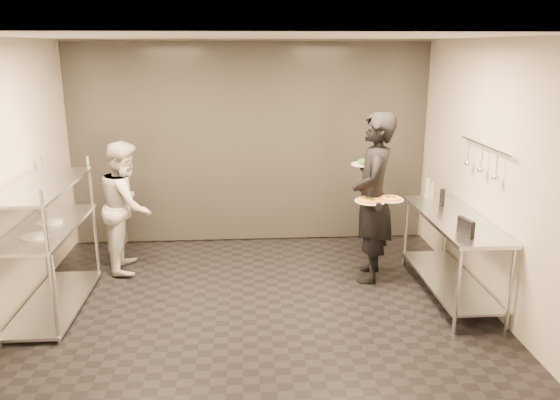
{
  "coord_description": "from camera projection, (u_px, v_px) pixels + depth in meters",
  "views": [
    {
      "loc": [
        -0.1,
        -5.51,
        2.71
      ],
      "look_at": [
        0.29,
        0.17,
        1.1
      ],
      "focal_mm": 35.0,
      "sensor_mm": 36.0,
      "label": 1
    }
  ],
  "objects": [
    {
      "name": "room_shell",
      "position": [
        251.0,
        155.0,
        6.78
      ],
      "size": [
        5.0,
        4.0,
        2.8
      ],
      "color": "black",
      "rests_on": "ground"
    },
    {
      "name": "pass_rack",
      "position": [
        48.0,
        240.0,
        5.68
      ],
      "size": [
        0.6,
        1.6,
        1.5
      ],
      "color": "silver",
      "rests_on": "ground"
    },
    {
      "name": "prep_counter",
      "position": [
        452.0,
        242.0,
        6.01
      ],
      "size": [
        0.6,
        1.8,
        0.92
      ],
      "color": "silver",
      "rests_on": "ground"
    },
    {
      "name": "utensil_rail",
      "position": [
        483.0,
        160.0,
        5.77
      ],
      "size": [
        0.07,
        1.2,
        0.31
      ],
      "color": "silver",
      "rests_on": "room_shell"
    },
    {
      "name": "waiter",
      "position": [
        373.0,
        198.0,
        6.36
      ],
      "size": [
        0.65,
        0.83,
        2.0
      ],
      "primitive_type": "imported",
      "rotation": [
        0.0,
        0.0,
        -1.83
      ],
      "color": "black",
      "rests_on": "ground"
    },
    {
      "name": "chef",
      "position": [
        127.0,
        206.0,
        6.72
      ],
      "size": [
        0.67,
        0.83,
        1.62
      ],
      "primitive_type": "imported",
      "rotation": [
        0.0,
        0.0,
        1.65
      ],
      "color": "beige",
      "rests_on": "ground"
    },
    {
      "name": "pizza_plate_near",
      "position": [
        370.0,
        200.0,
        6.16
      ],
      "size": [
        0.35,
        0.35,
        0.05
      ],
      "color": "white",
      "rests_on": "waiter"
    },
    {
      "name": "pizza_plate_far",
      "position": [
        391.0,
        199.0,
        6.16
      ],
      "size": [
        0.28,
        0.28,
        0.05
      ],
      "color": "white",
      "rests_on": "waiter"
    },
    {
      "name": "salad_plate",
      "position": [
        363.0,
        163.0,
        6.57
      ],
      "size": [
        0.29,
        0.29,
        0.07
      ],
      "color": "white",
      "rests_on": "waiter"
    },
    {
      "name": "pos_monitor",
      "position": [
        466.0,
        227.0,
        5.33
      ],
      "size": [
        0.09,
        0.24,
        0.17
      ],
      "primitive_type": "cube",
      "rotation": [
        0.0,
        0.0,
        0.2
      ],
      "color": "black",
      "rests_on": "prep_counter"
    },
    {
      "name": "bottle_green",
      "position": [
        427.0,
        188.0,
        6.66
      ],
      "size": [
        0.07,
        0.07,
        0.23
      ],
      "primitive_type": "cylinder",
      "color": "gray",
      "rests_on": "prep_counter"
    },
    {
      "name": "bottle_clear",
      "position": [
        432.0,
        190.0,
        6.67
      ],
      "size": [
        0.06,
        0.06,
        0.19
      ],
      "primitive_type": "cylinder",
      "color": "gray",
      "rests_on": "prep_counter"
    },
    {
      "name": "bottle_dark",
      "position": [
        442.0,
        198.0,
        6.3
      ],
      "size": [
        0.06,
        0.06,
        0.2
      ],
      "primitive_type": "cylinder",
      "color": "black",
      "rests_on": "prep_counter"
    }
  ]
}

